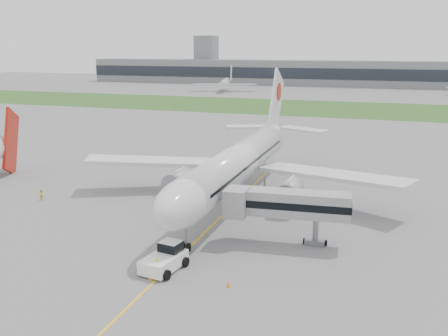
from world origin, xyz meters
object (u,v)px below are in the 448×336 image
(pushback_tug, at_px, (165,258))
(ground_crew_near, at_px, (157,266))
(airliner, at_px, (240,161))
(jet_bridge, at_px, (284,204))

(pushback_tug, relative_size, ground_crew_near, 2.83)
(airliner, relative_size, jet_bridge, 3.97)
(airliner, bearing_deg, jet_bridge, -57.06)
(jet_bridge, distance_m, ground_crew_near, 15.69)
(airliner, distance_m, pushback_tug, 25.06)
(jet_bridge, height_order, ground_crew_near, jet_bridge)
(airliner, xyz_separation_m, pushback_tug, (-0.18, -24.65, -4.49))
(airliner, xyz_separation_m, ground_crew_near, (-0.30, -26.30, -4.72))
(airliner, bearing_deg, pushback_tug, -90.42)
(jet_bridge, bearing_deg, airliner, 117.81)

